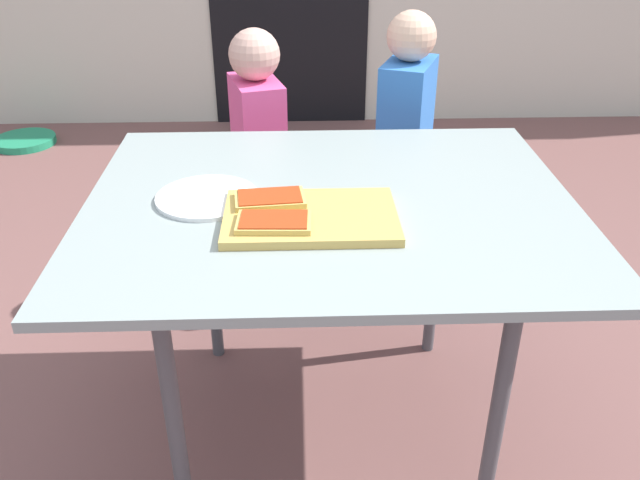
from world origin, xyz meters
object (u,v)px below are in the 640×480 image
object	(u,v)px
child_right	(404,146)
pizza_slice_near_left	(274,222)
plate_white_left	(207,197)
child_left	(259,152)
pizza_slice_far_left	(270,199)
garden_hose_coil	(25,141)
dining_table	(330,223)
cutting_board	(311,217)

from	to	relation	value
child_right	pizza_slice_near_left	bearing A→B (deg)	-115.21
plate_white_left	child_left	bearing A→B (deg)	83.69
pizza_slice_near_left	plate_white_left	world-z (taller)	pizza_slice_near_left
pizza_slice_far_left	garden_hose_coil	distance (m)	2.80
dining_table	pizza_slice_far_left	bearing A→B (deg)	-161.17
dining_table	garden_hose_coil	xyz separation A→B (m)	(-1.61, 2.23, -0.63)
pizza_slice_near_left	child_right	world-z (taller)	child_right
pizza_slice_near_left	garden_hose_coil	xyz separation A→B (m)	(-1.48, 2.39, -0.72)
pizza_slice_near_left	child_left	bearing A→B (deg)	95.04
cutting_board	child_right	size ratio (longest dim) A/B	0.37
child_left	cutting_board	bearing A→B (deg)	-79.47
child_left	garden_hose_coil	distance (m)	2.12
garden_hose_coil	child_left	bearing A→B (deg)	-47.00
cutting_board	plate_white_left	distance (m)	0.26
plate_white_left	garden_hose_coil	bearing A→B (deg)	120.82
pizza_slice_near_left	garden_hose_coil	distance (m)	2.90
pizza_slice_far_left	plate_white_left	world-z (taller)	pizza_slice_far_left
pizza_slice_near_left	child_left	world-z (taller)	child_left
garden_hose_coil	pizza_slice_far_left	bearing A→B (deg)	-57.16
cutting_board	pizza_slice_far_left	size ratio (longest dim) A/B	2.29
pizza_slice_near_left	child_right	size ratio (longest dim) A/B	0.16
cutting_board	plate_white_left	xyz separation A→B (m)	(-0.23, 0.12, -0.00)
plate_white_left	child_left	xyz separation A→B (m)	(0.08, 0.71, -0.18)
child_right	garden_hose_coil	size ratio (longest dim) A/B	2.98
plate_white_left	dining_table	bearing A→B (deg)	-2.14
child_left	pizza_slice_near_left	bearing A→B (deg)	-84.96
dining_table	plate_white_left	world-z (taller)	plate_white_left
cutting_board	child_left	distance (m)	0.86
garden_hose_coil	plate_white_left	bearing A→B (deg)	-59.18
cutting_board	pizza_slice_far_left	bearing A→B (deg)	146.21
pizza_slice_near_left	child_right	distance (m)	0.97
plate_white_left	pizza_slice_near_left	bearing A→B (deg)	-46.85
dining_table	pizza_slice_far_left	distance (m)	0.17
cutting_board	dining_table	bearing A→B (deg)	65.50
plate_white_left	garden_hose_coil	distance (m)	2.68
pizza_slice_far_left	pizza_slice_near_left	xyz separation A→B (m)	(0.01, -0.11, 0.00)
dining_table	child_left	xyz separation A→B (m)	(-0.20, 0.73, -0.11)
pizza_slice_far_left	child_left	world-z (taller)	child_left
cutting_board	pizza_slice_near_left	xyz separation A→B (m)	(-0.08, -0.05, 0.02)
plate_white_left	garden_hose_coil	size ratio (longest dim) A/B	0.70
garden_hose_coil	cutting_board	bearing A→B (deg)	-56.30
pizza_slice_far_left	child_right	bearing A→B (deg)	61.00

